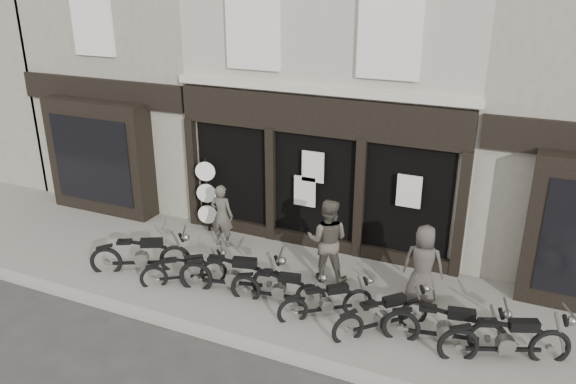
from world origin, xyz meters
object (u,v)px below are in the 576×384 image
at_px(motorcycle_5, 383,318).
at_px(advert_sign_post, 207,199).
at_px(motorcycle_1, 185,273).
at_px(motorcycle_7, 506,344).
at_px(man_right, 423,264).
at_px(motorcycle_4, 327,304).
at_px(motorcycle_2, 233,278).
at_px(man_centre, 327,240).
at_px(motorcycle_0, 142,258).
at_px(motorcycle_3, 279,291).
at_px(motorcycle_6, 445,330).
at_px(man_left, 222,216).

height_order(motorcycle_5, advert_sign_post, advert_sign_post).
relative_size(motorcycle_1, motorcycle_7, 0.75).
bearing_deg(man_right, motorcycle_4, 37.05).
relative_size(motorcycle_4, motorcycle_7, 0.76).
distance_m(motorcycle_2, motorcycle_4, 2.14).
height_order(motorcycle_1, man_centre, man_centre).
distance_m(motorcycle_4, motorcycle_5, 1.15).
distance_m(motorcycle_7, man_right, 2.26).
relative_size(motorcycle_0, motorcycle_4, 1.25).
relative_size(motorcycle_3, man_centre, 1.07).
bearing_deg(motorcycle_7, motorcycle_3, 157.24).
relative_size(motorcycle_1, motorcycle_5, 0.99).
height_order(motorcycle_3, advert_sign_post, advert_sign_post).
xyz_separation_m(motorcycle_0, motorcycle_6, (6.81, 0.05, -0.01)).
xyz_separation_m(motorcycle_2, man_right, (3.72, 1.30, 0.52)).
bearing_deg(motorcycle_7, advert_sign_post, 139.99).
distance_m(motorcycle_1, advert_sign_post, 2.77).
distance_m(motorcycle_3, man_right, 3.00).
bearing_deg(motorcycle_0, motorcycle_2, -26.55).
relative_size(motorcycle_5, man_centre, 0.87).
xyz_separation_m(motorcycle_5, motorcycle_7, (2.20, 0.07, 0.05)).
bearing_deg(motorcycle_0, man_centre, -8.79).
bearing_deg(man_right, motorcycle_6, 115.68).
xyz_separation_m(motorcycle_4, man_left, (-3.48, 1.86, 0.55)).
bearing_deg(advert_sign_post, motorcycle_0, -115.74).
bearing_deg(motorcycle_2, man_right, 4.72).
distance_m(motorcycle_3, man_left, 3.06).
bearing_deg(motorcycle_3, man_centre, 57.50).
height_order(motorcycle_3, man_centre, man_centre).
height_order(motorcycle_6, man_right, man_right).
xyz_separation_m(motorcycle_2, motorcycle_3, (1.08, 0.01, -0.06)).
xyz_separation_m(motorcycle_3, advert_sign_post, (-3.18, 2.38, 0.64)).
xyz_separation_m(motorcycle_1, motorcycle_3, (2.23, 0.13, 0.03)).
bearing_deg(man_right, motorcycle_7, 140.14).
xyz_separation_m(motorcycle_6, man_centre, (-2.82, 1.34, 0.64)).
relative_size(motorcycle_2, motorcycle_5, 1.40).
bearing_deg(motorcycle_7, motorcycle_6, 157.34).
xyz_separation_m(motorcycle_5, advert_sign_post, (-5.40, 2.47, 0.64)).
xyz_separation_m(motorcycle_4, advert_sign_post, (-4.25, 2.43, 0.66)).
distance_m(man_right, advert_sign_post, 5.93).
bearing_deg(man_centre, advert_sign_post, -25.97).
bearing_deg(motorcycle_1, man_right, -19.57).
height_order(motorcycle_6, man_centre, man_centre).
bearing_deg(motorcycle_4, motorcycle_0, 142.14).
height_order(motorcycle_0, motorcycle_2, motorcycle_2).
bearing_deg(man_right, advert_sign_post, -13.83).
xyz_separation_m(man_centre, man_right, (2.10, -0.03, -0.10)).
distance_m(motorcycle_4, motorcycle_6, 2.30).
xyz_separation_m(man_left, advert_sign_post, (-0.77, 0.57, 0.11)).
bearing_deg(motorcycle_2, motorcycle_4, -15.60).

